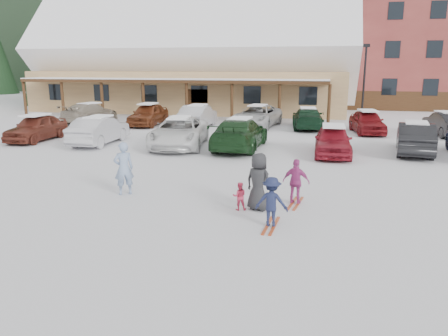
% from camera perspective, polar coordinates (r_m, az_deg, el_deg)
% --- Properties ---
extents(ground, '(160.00, 160.00, 0.00)m').
position_cam_1_polar(ground, '(13.02, -2.28, -5.21)').
color(ground, silver).
rests_on(ground, ground).
extents(day_lodge, '(29.12, 12.50, 10.38)m').
position_cam_1_polar(day_lodge, '(41.71, -4.34, 12.99)').
color(day_lodge, tan).
rests_on(day_lodge, ground).
extents(alpine_hotel, '(31.48, 14.01, 21.48)m').
position_cam_1_polar(alpine_hotel, '(51.31, 26.44, 17.00)').
color(alpine_hotel, maroon).
rests_on(alpine_hotel, ground).
extents(lamp_post, '(0.50, 0.25, 5.73)m').
position_cam_1_polar(lamp_post, '(36.44, 17.86, 11.29)').
color(lamp_post, black).
rests_on(lamp_post, ground).
extents(conifer_0, '(4.40, 4.40, 10.20)m').
position_cam_1_polar(conifer_0, '(51.13, -22.76, 14.03)').
color(conifer_0, black).
rests_on(conifer_0, ground).
extents(conifer_2, '(5.28, 5.28, 12.24)m').
position_cam_1_polar(conifer_2, '(63.40, -19.48, 14.99)').
color(conifer_2, black).
rests_on(conifer_2, ground).
extents(conifer_3, '(3.96, 3.96, 9.18)m').
position_cam_1_polar(conifer_3, '(55.99, 16.14, 13.79)').
color(conifer_3, black).
rests_on(conifer_3, ground).
extents(adult_skier, '(0.76, 0.71, 1.74)m').
position_cam_1_polar(adult_skier, '(14.49, -12.96, -0.05)').
color(adult_skier, '#849CC1').
rests_on(adult_skier, ground).
extents(toddler_red, '(0.47, 0.40, 0.83)m').
position_cam_1_polar(toddler_red, '(12.71, 2.04, -3.70)').
color(toddler_red, '#D23557').
rests_on(toddler_red, ground).
extents(child_navy, '(0.89, 0.54, 1.33)m').
position_cam_1_polar(child_navy, '(11.43, 6.23, -4.43)').
color(child_navy, '#1A2143').
rests_on(child_navy, ground).
extents(skis_child_navy, '(0.28, 1.41, 0.03)m').
position_cam_1_polar(skis_child_navy, '(11.64, 6.15, -7.48)').
color(skis_child_navy, '#AA3C18').
rests_on(skis_child_navy, ground).
extents(child_magenta, '(0.86, 0.45, 1.39)m').
position_cam_1_polar(child_magenta, '(13.36, 9.40, -1.78)').
color(child_magenta, '#B33985').
rests_on(child_magenta, ground).
extents(skis_child_magenta, '(0.39, 1.41, 0.03)m').
position_cam_1_polar(skis_child_magenta, '(13.55, 9.29, -4.56)').
color(skis_child_magenta, '#AA3C18').
rests_on(skis_child_magenta, ground).
extents(bystander_dark, '(0.98, 0.83, 1.69)m').
position_cam_1_polar(bystander_dark, '(12.64, 4.53, -1.80)').
color(bystander_dark, '#292A2C').
rests_on(bystander_dark, ground).
extents(parked_car_0, '(1.76, 4.27, 1.45)m').
position_cam_1_polar(parked_car_0, '(26.61, -23.31, 4.85)').
color(parked_car_0, brown).
rests_on(parked_car_0, ground).
extents(parked_car_1, '(1.68, 4.53, 1.48)m').
position_cam_1_polar(parked_car_1, '(24.31, -15.98, 4.76)').
color(parked_car_1, silver).
rests_on(parked_car_1, ground).
extents(parked_car_2, '(3.27, 5.78, 1.52)m').
position_cam_1_polar(parked_car_2, '(22.67, -5.86, 4.67)').
color(parked_car_2, white).
rests_on(parked_car_2, ground).
extents(parked_car_3, '(2.34, 5.42, 1.55)m').
position_cam_1_polar(parked_car_3, '(21.99, 2.07, 4.51)').
color(parked_car_3, '#193B1C').
rests_on(parked_car_3, ground).
extents(parked_car_4, '(1.70, 4.13, 1.40)m').
position_cam_1_polar(parked_car_4, '(21.05, 14.04, 3.51)').
color(parked_car_4, maroon).
rests_on(parked_car_4, ground).
extents(parked_car_5, '(2.16, 4.70, 1.49)m').
position_cam_1_polar(parked_car_5, '(22.71, 23.69, 3.60)').
color(parked_car_5, black).
rests_on(parked_car_5, ground).
extents(parked_car_7, '(2.76, 5.16, 1.42)m').
position_cam_1_polar(parked_car_7, '(33.85, -17.09, 6.91)').
color(parked_car_7, gray).
rests_on(parked_car_7, ground).
extents(parked_car_8, '(1.89, 4.51, 1.53)m').
position_cam_1_polar(parked_car_8, '(31.25, -9.87, 6.90)').
color(parked_car_8, brown).
rests_on(parked_car_8, ground).
extents(parked_car_9, '(1.67, 4.66, 1.53)m').
position_cam_1_polar(parked_car_9, '(29.72, -3.42, 6.76)').
color(parked_car_9, '#BABABF').
rests_on(parked_car_9, ground).
extents(parked_car_10, '(3.13, 5.60, 1.48)m').
position_cam_1_polar(parked_car_10, '(30.15, 4.39, 6.79)').
color(parked_car_10, '#BCBCBC').
rests_on(parked_car_10, ground).
extents(parked_car_11, '(2.35, 4.92, 1.38)m').
position_cam_1_polar(parked_car_11, '(29.65, 10.87, 6.39)').
color(parked_car_11, '#13341F').
rests_on(parked_car_11, ground).
extents(parked_car_12, '(2.26, 4.36, 1.42)m').
position_cam_1_polar(parked_car_12, '(28.59, 18.20, 5.75)').
color(parked_car_12, maroon).
rests_on(parked_car_12, ground).
extents(parked_car_13, '(2.04, 4.46, 1.42)m').
position_cam_1_polar(parked_car_13, '(29.38, 27.03, 5.16)').
color(parked_car_13, black).
rests_on(parked_car_13, ground).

